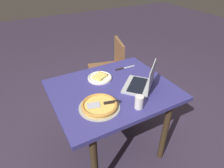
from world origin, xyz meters
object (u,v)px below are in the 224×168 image
at_px(laptop, 142,83).
at_px(chair_near, 110,66).
at_px(pizza_plate, 100,77).
at_px(drink_cup, 139,102).
at_px(dining_table, 113,97).
at_px(table_knife, 123,68).
at_px(pizza_tray, 99,105).

relative_size(laptop, chair_near, 0.45).
bearing_deg(laptop, pizza_plate, 129.65).
height_order(pizza_plate, drink_cup, drink_cup).
bearing_deg(chair_near, pizza_plate, -125.95).
xyz_separation_m(laptop, chair_near, (0.19, 0.94, -0.32)).
relative_size(dining_table, table_knife, 4.64).
xyz_separation_m(laptop, drink_cup, (-0.19, -0.22, 0.01)).
xyz_separation_m(pizza_plate, pizza_tray, (-0.19, -0.39, 0.01)).
bearing_deg(table_knife, pizza_plate, -168.22).
relative_size(pizza_plate, chair_near, 0.28).
bearing_deg(dining_table, table_knife, 44.26).
distance_m(table_knife, chair_near, 0.64).
height_order(dining_table, pizza_plate, pizza_plate).
distance_m(pizza_tray, chair_near, 1.23).
bearing_deg(pizza_tray, table_knife, 42.38).
distance_m(laptop, table_knife, 0.39).
bearing_deg(laptop, drink_cup, -130.89).
bearing_deg(dining_table, pizza_plate, 97.53).
bearing_deg(pizza_tray, pizza_plate, 63.75).
relative_size(table_knife, drink_cup, 2.14).
height_order(pizza_plate, pizza_tray, pizza_tray).
distance_m(dining_table, table_knife, 0.40).
bearing_deg(pizza_plate, chair_near, 54.05).
distance_m(laptop, pizza_plate, 0.42).
distance_m(laptop, pizza_tray, 0.46).
bearing_deg(pizza_plate, pizza_tray, -116.25).
bearing_deg(dining_table, laptop, -25.61).
bearing_deg(pizza_tray, drink_cup, -29.16).
relative_size(drink_cup, chair_near, 0.13).
bearing_deg(drink_cup, laptop, 49.11).
relative_size(dining_table, pizza_tray, 3.29).
bearing_deg(table_knife, pizza_tray, -137.62).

